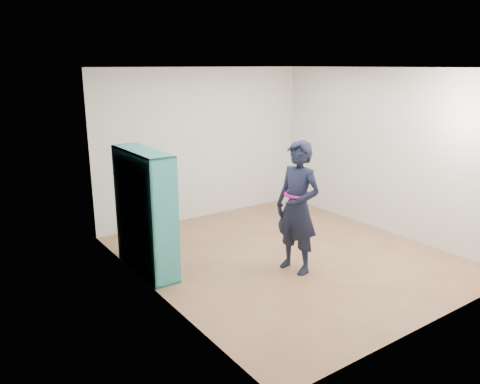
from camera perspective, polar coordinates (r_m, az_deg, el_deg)
floor at (r=6.78m, az=5.69°, el=-7.71°), size 4.50×4.50×0.00m
ceiling at (r=6.24m, az=6.34°, el=14.84°), size 4.50×4.50×0.00m
wall_left at (r=5.32m, az=-10.53°, el=0.46°), size 0.02×4.50×2.60m
wall_right at (r=7.82m, az=17.21°, el=4.75°), size 0.02×4.50×2.60m
wall_back at (r=8.18m, az=-4.38°, el=5.83°), size 4.00×0.02×2.60m
wall_front at (r=4.96m, az=23.21°, el=-1.64°), size 4.00×0.02×2.60m
bookshelf at (r=6.14m, az=-11.67°, el=-2.64°), size 0.35×1.21×1.61m
person at (r=6.04m, az=7.04°, el=-1.87°), size 0.53×0.70×1.73m
smartphone at (r=5.94m, az=5.59°, el=-0.99°), size 0.06×0.11×0.15m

